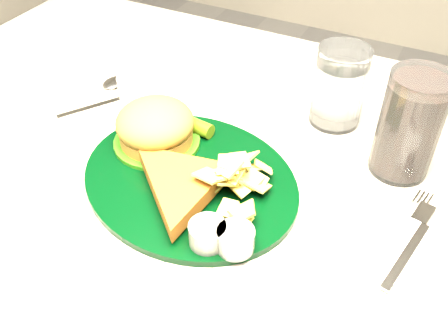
# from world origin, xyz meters

# --- Properties ---
(table) EXTENTS (1.20, 0.80, 0.75)m
(table) POSITION_xyz_m (0.00, 0.00, 0.38)
(table) COLOR #9F9A8F
(table) RESTS_ON ground
(dinner_plate) EXTENTS (0.36, 0.33, 0.07)m
(dinner_plate) POSITION_xyz_m (-0.03, -0.05, 0.78)
(dinner_plate) COLOR black
(dinner_plate) RESTS_ON table
(water_glass) EXTENTS (0.10, 0.10, 0.12)m
(water_glass) POSITION_xyz_m (0.10, 0.17, 0.81)
(water_glass) COLOR white
(water_glass) RESTS_ON table
(cola_glass) EXTENTS (0.08, 0.08, 0.14)m
(cola_glass) POSITION_xyz_m (0.21, 0.10, 0.82)
(cola_glass) COLOR black
(cola_glass) RESTS_ON table
(fork_napkin) EXTENTS (0.14, 0.17, 0.01)m
(fork_napkin) POSITION_xyz_m (0.25, -0.04, 0.76)
(fork_napkin) COLOR white
(fork_napkin) RESTS_ON table
(spoon) EXTENTS (0.11, 0.15, 0.01)m
(spoon) POSITION_xyz_m (-0.25, 0.03, 0.75)
(spoon) COLOR silver
(spoon) RESTS_ON table
(ramekin) EXTENTS (0.05, 0.05, 0.02)m
(ramekin) POSITION_xyz_m (-0.23, 0.10, 0.76)
(ramekin) COLOR silver
(ramekin) RESTS_ON table
(wrapped_straw) EXTENTS (0.20, 0.08, 0.01)m
(wrapped_straw) POSITION_xyz_m (-0.04, 0.18, 0.75)
(wrapped_straw) COLOR silver
(wrapped_straw) RESTS_ON table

